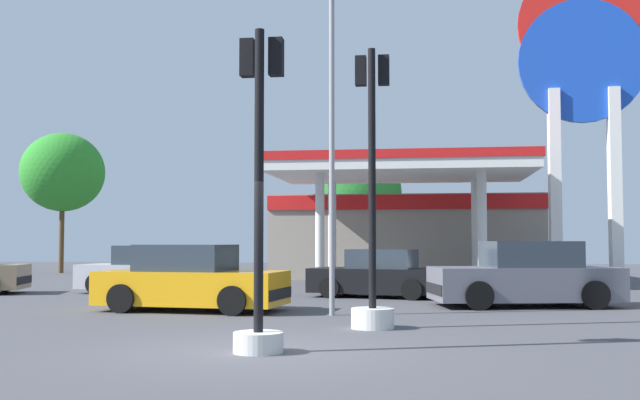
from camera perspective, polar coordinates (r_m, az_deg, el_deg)
ground_plane at (r=11.38m, az=-4.77°, el=-11.33°), size 90.00×90.00×0.00m
gas_station at (r=33.27m, az=6.52°, el=-2.27°), size 11.46×12.80×4.64m
station_pole_sign at (r=29.57m, az=19.28°, el=8.70°), size 4.60×0.56×11.94m
car_0 at (r=24.31m, az=-12.91°, el=-5.30°), size 4.30×2.19×1.49m
car_2 at (r=17.93m, az=-9.74°, el=-6.05°), size 4.47×2.30×1.54m
car_4 at (r=19.49m, az=15.26°, el=-5.64°), size 4.82×2.77×1.62m
car_5 at (r=21.99m, az=4.45°, el=-5.72°), size 4.13×2.38×1.39m
traffic_signal_0 at (r=14.16m, az=3.99°, el=-3.22°), size 0.80×0.80×5.28m
traffic_signal_1 at (r=11.11m, az=-4.62°, el=-2.60°), size 0.73×0.73×4.77m
tree_0 at (r=40.99m, az=-18.92°, el=1.99°), size 4.24×4.24×7.21m
tree_1 at (r=37.90m, az=2.93°, el=0.55°), size 4.34×4.34×6.14m
corner_streetlamp at (r=16.62m, az=0.81°, el=6.28°), size 0.24×1.48×7.26m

